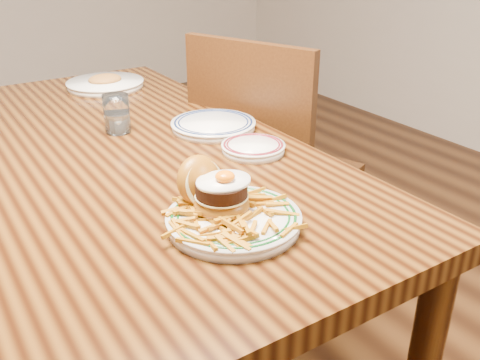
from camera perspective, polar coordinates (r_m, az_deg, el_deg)
table at (r=1.46m, az=-12.39°, el=0.18°), size 0.85×1.60×0.75m
chair_right at (r=1.84m, az=3.08°, el=1.27°), size 0.59×0.59×0.97m
main_plate at (r=1.02m, az=-1.31°, el=-3.03°), size 0.26×0.27×0.13m
side_plate at (r=1.36m, az=1.42°, el=3.53°), size 0.16×0.17×0.02m
rear_plate at (r=1.52m, az=-2.86°, el=5.92°), size 0.24×0.24×0.03m
water_glass at (r=1.52m, az=-12.99°, el=6.67°), size 0.07×0.07×0.11m
far_plate at (r=1.99m, az=-14.17°, el=9.96°), size 0.27×0.27×0.05m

